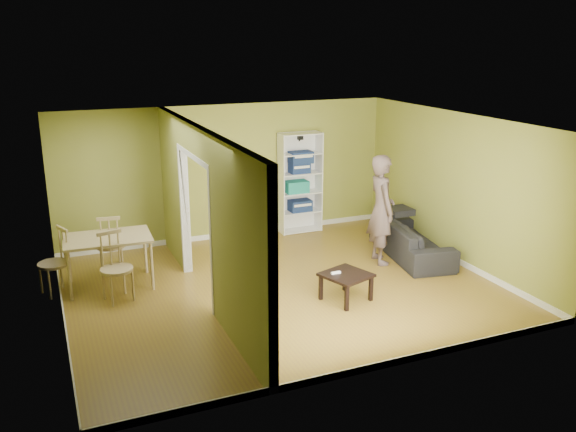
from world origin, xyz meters
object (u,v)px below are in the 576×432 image
object	(u,v)px
coffee_table	(346,278)
person	(382,200)
sofa	(412,235)
dining_table	(108,242)
bookshelf	(299,182)
chair_left	(54,262)
chair_near	(116,267)
chair_far	(111,244)

from	to	relation	value
coffee_table	person	bearing A→B (deg)	42.93
sofa	dining_table	bearing A→B (deg)	92.48
person	bookshelf	bearing A→B (deg)	24.55
bookshelf	coffee_table	size ratio (longest dim) A/B	3.16
bookshelf	chair_left	distance (m)	4.98
sofa	person	world-z (taller)	person
person	chair_near	bearing A→B (deg)	98.58
person	chair_near	world-z (taller)	person
bookshelf	coffee_table	distance (m)	3.56
coffee_table	chair_left	distance (m)	4.45
dining_table	chair_far	distance (m)	0.60
person	chair_far	size ratio (longest dim) A/B	2.16
sofa	bookshelf	bearing A→B (deg)	39.85
person	coffee_table	size ratio (longest dim) A/B	3.53
sofa	chair_near	xyz separation A→B (m)	(-5.14, 0.06, 0.12)
coffee_table	chair_near	bearing A→B (deg)	157.43
sofa	coffee_table	world-z (taller)	sofa
chair_near	sofa	bearing A→B (deg)	-15.25
sofa	bookshelf	size ratio (longest dim) A/B	1.06
coffee_table	chair_left	xyz separation A→B (m)	(-4.00, 1.93, 0.16)
sofa	coffee_table	size ratio (longest dim) A/B	3.34
bookshelf	chair_near	size ratio (longest dim) A/B	1.91
coffee_table	dining_table	bearing A→B (deg)	149.00
dining_table	chair_left	bearing A→B (deg)	178.69
chair_left	chair_near	xyz separation A→B (m)	(0.85, -0.62, 0.01)
person	chair_left	xyz separation A→B (m)	(-5.31, 0.71, -0.60)
bookshelf	chair_far	world-z (taller)	bookshelf
bookshelf	chair_far	size ratio (longest dim) A/B	1.93
chair_far	bookshelf	bearing A→B (deg)	-159.17
chair_left	chair_near	bearing A→B (deg)	32.85
coffee_table	chair_far	bearing A→B (deg)	141.40
dining_table	chair_near	distance (m)	0.64
coffee_table	chair_left	world-z (taller)	chair_left
chair_near	dining_table	bearing A→B (deg)	78.85
person	dining_table	xyz separation A→B (m)	(-4.50, 0.69, -0.38)
sofa	chair_left	size ratio (longest dim) A/B	2.04
dining_table	person	bearing A→B (deg)	-8.78
sofa	coffee_table	xyz separation A→B (m)	(-1.99, -1.25, -0.04)
chair_near	coffee_table	bearing A→B (deg)	-37.18
chair_left	chair_far	bearing A→B (deg)	99.48
person	bookshelf	world-z (taller)	person
sofa	dining_table	distance (m)	5.23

